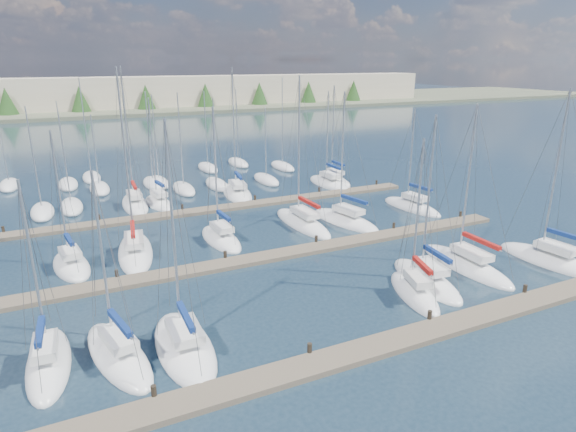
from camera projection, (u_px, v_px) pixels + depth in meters
name	position (u px, v px, depth m)	size (l,w,h in m)	color
ground	(164.00, 159.00, 75.96)	(400.00, 400.00, 0.00)	#223544
dock_near	(382.00, 345.00, 26.07)	(44.00, 1.93, 1.10)	#6B5E4C
dock_mid	(277.00, 255.00, 38.10)	(44.00, 1.93, 1.10)	#6B5E4C
dock_far	(222.00, 208.00, 50.14)	(44.00, 1.93, 1.10)	#6B5E4C
sailboat_r	(334.00, 180.00, 61.78)	(2.49, 7.70, 12.66)	white
sailboat_f	(466.00, 265.00, 36.18)	(2.62, 8.96, 12.76)	white
sailboat_q	(329.00, 183.00, 60.10)	(2.96, 8.33, 12.08)	white
sailboat_e	(426.00, 280.00, 33.73)	(3.40, 7.87, 12.29)	white
sailboat_i	(135.00, 251.00, 38.71)	(3.84, 9.68, 15.20)	white
sailboat_l	(345.00, 220.00, 46.26)	(4.42, 8.95, 12.96)	white
sailboat_m	(412.00, 207.00, 50.49)	(3.20, 7.95, 11.00)	white
sailboat_c	(184.00, 346.00, 25.91)	(2.99, 7.79, 13.01)	white
sailboat_n	(135.00, 204.00, 51.44)	(2.83, 8.51, 15.11)	white
sailboat_p	(237.00, 193.00, 55.69)	(4.30, 9.23, 14.89)	white
sailboat_b	(118.00, 355.00, 25.18)	(3.88, 7.88, 10.69)	white
sailboat_o	(159.00, 203.00, 51.74)	(3.08, 6.46, 11.99)	white
sailboat_g	(549.00, 260.00, 37.09)	(3.75, 8.50, 13.75)	white
sailboat_d	(414.00, 293.00, 31.87)	(3.77, 6.84, 11.08)	white
sailboat_h	(71.00, 266.00, 36.07)	(3.30, 6.60, 11.01)	white
sailboat_a	(49.00, 363.00, 24.50)	(2.49, 7.12, 10.40)	white
sailboat_k	(302.00, 223.00, 45.54)	(2.85, 9.64, 14.39)	white
sailboat_j	(221.00, 239.00, 41.50)	(2.81, 7.16, 12.09)	white
distant_boats	(155.00, 182.00, 60.15)	(36.93, 20.75, 13.30)	#9EA0A5
shoreline	(57.00, 86.00, 145.43)	(400.00, 60.00, 38.00)	#666B51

